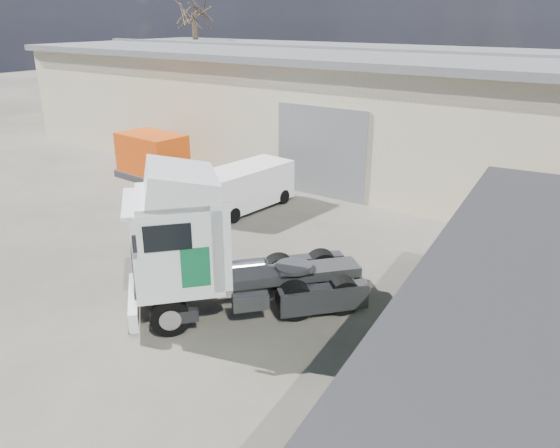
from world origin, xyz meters
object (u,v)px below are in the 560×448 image
Objects in this scene: box_trailer at (496,335)px; orange_skip at (153,159)px; panel_van at (242,188)px; tractor_unit at (208,251)px.

box_trailer is 3.24× the size of orange_skip.
panel_van is (-10.90, 6.97, -1.32)m from box_trailer.
box_trailer is at bearing -21.20° from orange_skip.
panel_van is at bearing 164.31° from tractor_unit.
box_trailer reaches higher than panel_van.
tractor_unit is 1.67× the size of orange_skip.
orange_skip is at bearing -174.81° from tractor_unit.
tractor_unit reaches higher than panel_van.
orange_skip reaches higher than panel_van.
box_trailer is 2.64× the size of panel_van.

